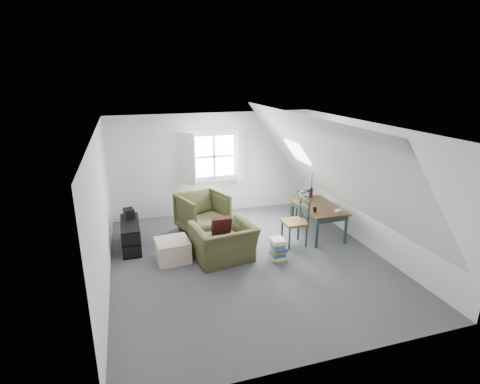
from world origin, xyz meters
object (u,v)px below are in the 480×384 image
object	(u,v)px
armchair_near	(224,259)
magazine_stack	(278,250)
dining_chair_near	(296,221)
dining_table	(318,209)
ottoman	(173,250)
media_shelf	(131,237)
dining_chair_far	(300,204)
armchair_far	(203,231)

from	to	relation	value
armchair_near	magazine_stack	bearing A→B (deg)	154.32
armchair_near	dining_chair_near	size ratio (longest dim) A/B	1.11
dining_table	magazine_stack	bearing A→B (deg)	-149.85
ottoman	media_shelf	xyz separation A→B (m)	(-0.74, 0.75, 0.05)
dining_chair_far	magazine_stack	world-z (taller)	dining_chair_far
dining_table	dining_chair_near	xyz separation A→B (m)	(-0.67, -0.33, -0.06)
ottoman	dining_table	bearing A→B (deg)	4.65
magazine_stack	armchair_far	bearing A→B (deg)	121.49
armchair_near	magazine_stack	world-z (taller)	magazine_stack
armchair_far	magazine_stack	xyz separation A→B (m)	(1.08, -1.76, 0.22)
armchair_near	ottoman	bearing A→B (deg)	-24.80
dining_chair_far	armchair_far	bearing A→B (deg)	1.87
dining_chair_far	dining_table	bearing A→B (deg)	92.03
dining_table	dining_chair_near	bearing A→B (deg)	-157.30
armchair_far	dining_chair_near	world-z (taller)	dining_chair_near
ottoman	dining_table	xyz separation A→B (m)	(3.19, 0.26, 0.38)
armchair_far	armchair_near	bearing A→B (deg)	-105.83
armchair_near	dining_chair_far	bearing A→B (deg)	-156.04
dining_table	dining_chair_far	distance (m)	0.89
armchair_near	media_shelf	distance (m)	1.97
armchair_near	armchair_far	world-z (taller)	armchair_far
armchair_near	dining_chair_near	xyz separation A→B (m)	(1.59, 0.21, 0.51)
armchair_far	ottoman	xyz separation A→B (m)	(-0.83, -1.17, 0.20)
armchair_near	armchair_far	xyz separation A→B (m)	(-0.10, 1.45, 0.00)
media_shelf	magazine_stack	xyz separation A→B (m)	(2.64, -1.34, -0.03)
armchair_far	ottoman	distance (m)	1.44
magazine_stack	dining_chair_near	bearing A→B (deg)	40.61
media_shelf	magazine_stack	world-z (taller)	media_shelf
ottoman	magazine_stack	size ratio (longest dim) A/B	1.41
dining_chair_near	ottoman	bearing A→B (deg)	-90.19
ottoman	dining_chair_near	size ratio (longest dim) A/B	0.61
ottoman	magazine_stack	distance (m)	2.00
ottoman	media_shelf	bearing A→B (deg)	134.61
armchair_near	magazine_stack	size ratio (longest dim) A/B	2.56
ottoman	dining_chair_far	bearing A→B (deg)	19.50
ottoman	dining_chair_near	bearing A→B (deg)	-1.64
dining_chair_far	armchair_near	bearing A→B (deg)	34.53
armchair_far	dining_chair_far	size ratio (longest dim) A/B	1.21
dining_chair_near	media_shelf	distance (m)	3.36
ottoman	armchair_near	bearing A→B (deg)	-16.92
dining_chair_far	magazine_stack	distance (m)	2.17
dining_table	dining_chair_near	size ratio (longest dim) A/B	1.35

